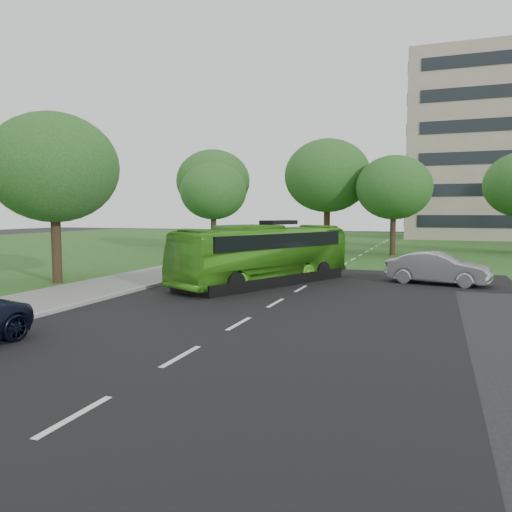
# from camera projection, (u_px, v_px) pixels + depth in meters

# --- Properties ---
(ground) EXTENTS (160.00, 160.00, 0.00)m
(ground) POSITION_uv_depth(u_px,v_px,m) (259.00, 313.00, 18.44)
(ground) COLOR black
(ground) RESTS_ON ground
(street_surfaces) EXTENTS (120.00, 120.00, 0.15)m
(street_surfaces) POSITION_uv_depth(u_px,v_px,m) (350.00, 258.00, 39.87)
(street_surfaces) COLOR black
(street_surfaces) RESTS_ON ground
(tree_park_a) EXTENTS (6.24, 6.24, 8.29)m
(tree_park_a) POSITION_uv_depth(u_px,v_px,m) (213.00, 191.00, 46.61)
(tree_park_a) COLOR black
(tree_park_a) RESTS_ON ground
(tree_park_b) EXTENTS (7.96, 7.96, 10.44)m
(tree_park_b) POSITION_uv_depth(u_px,v_px,m) (327.00, 176.00, 46.19)
(tree_park_b) COLOR black
(tree_park_b) RESTS_ON ground
(tree_park_c) EXTENTS (6.40, 6.40, 8.49)m
(tree_park_c) POSITION_uv_depth(u_px,v_px,m) (394.00, 188.00, 42.28)
(tree_park_c) COLOR black
(tree_park_c) RESTS_ON ground
(tree_park_f) EXTENTS (7.53, 7.53, 10.06)m
(tree_park_f) POSITION_uv_depth(u_px,v_px,m) (213.00, 181.00, 51.14)
(tree_park_f) COLOR black
(tree_park_f) RESTS_ON ground
(tree_side_near) EXTENTS (6.62, 6.62, 8.79)m
(tree_side_near) POSITION_uv_depth(u_px,v_px,m) (54.00, 168.00, 25.62)
(tree_side_near) COLOR black
(tree_side_near) RESTS_ON ground
(bus) EXTENTS (6.85, 11.07, 3.06)m
(bus) POSITION_uv_depth(u_px,v_px,m) (264.00, 255.00, 25.64)
(bus) COLOR #3E921B
(bus) RESTS_ON ground
(sedan) EXTENTS (5.33, 2.76, 1.67)m
(sedan) POSITION_uv_depth(u_px,v_px,m) (438.00, 268.00, 25.62)
(sedan) COLOR #ACACB0
(sedan) RESTS_ON ground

